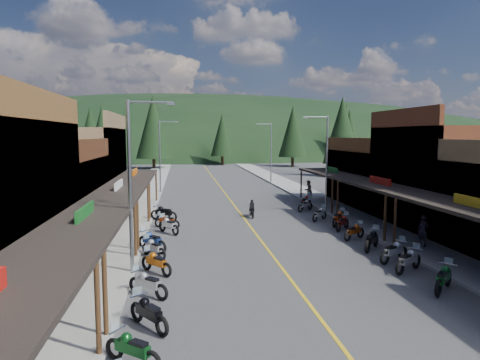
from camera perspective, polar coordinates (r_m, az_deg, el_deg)
name	(u,v)px	position (r m, az deg, el deg)	size (l,w,h in m)	color
ground	(259,238)	(27.02, 2.58, -7.77)	(220.00, 220.00, 0.00)	#38383A
centerline	(226,194)	(46.50, -1.88, -1.94)	(0.15, 90.00, 0.01)	gold
sidewalk_west	(144,195)	(46.41, -12.63, -2.01)	(3.40, 94.00, 0.15)	gray
sidewalk_east	(304,192)	(48.17, 8.47, -1.64)	(3.40, 94.00, 0.15)	gray
shop_west_2	(35,199)	(29.20, -25.70, -2.26)	(10.90, 9.00, 6.20)	#3F2111
shop_west_3	(72,170)	(38.30, -21.44, 1.23)	(10.90, 10.20, 8.20)	brown
shop_east_2	(449,177)	(33.31, 26.05, 0.38)	(10.90, 9.00, 8.20)	#562B19
shop_east_3	(384,177)	(41.66, 18.60, 0.32)	(10.90, 10.20, 6.20)	#4C2D16
streetlight_0	(133,179)	(20.02, -14.06, 0.19)	(2.16, 0.18, 8.00)	gray
streetlight_1	(161,153)	(47.90, -10.47, 3.55)	(2.16, 0.18, 8.00)	gray
streetlight_2	(325,159)	(35.84, 11.28, 2.74)	(2.16, 0.18, 8.00)	gray
streetlight_3	(270,150)	(57.06, 4.03, 4.01)	(2.16, 0.18, 8.00)	gray
ridge_hill	(194,152)	(161.01, -6.15, 3.68)	(310.00, 140.00, 60.00)	black
pine_1	(91,131)	(97.72, -19.31, 6.14)	(5.88, 5.88, 12.50)	black
pine_2	(153,127)	(83.98, -11.50, 6.95)	(6.72, 6.72, 14.00)	black
pine_3	(222,135)	(92.22, -2.40, 6.03)	(5.04, 5.04, 11.00)	black
pine_4	(293,131)	(88.78, 7.06, 6.48)	(5.88, 5.88, 12.50)	black
pine_5	(345,129)	(105.22, 13.87, 6.68)	(6.72, 6.72, 14.00)	black
pine_6	(410,135)	(103.16, 21.75, 5.61)	(5.04, 5.04, 11.00)	black
pine_7	(59,132)	(105.39, -22.95, 5.97)	(5.88, 5.88, 12.50)	black
pine_8	(62,138)	(68.03, -22.61, 5.16)	(4.48, 4.48, 10.00)	black
pine_9	(349,135)	(76.43, 14.34, 5.78)	(4.93, 4.93, 10.80)	black
pine_10	(103,133)	(76.95, -17.84, 5.98)	(5.38, 5.38, 11.60)	black
pine_11	(342,130)	(68.45, 13.46, 6.47)	(5.82, 5.82, 12.40)	black
bike_west_2	(132,347)	(13.08, -14.14, -20.81)	(0.66, 1.98, 1.13)	#0D4317
bike_west_3	(149,311)	(15.12, -12.09, -16.75)	(0.72, 2.15, 1.23)	black
bike_west_4	(148,283)	(17.86, -12.18, -13.22)	(0.69, 2.06, 1.18)	gray
bike_west_5	(156,261)	(20.57, -11.12, -10.58)	(0.70, 2.09, 1.19)	#AE500C
bike_west_6	(154,247)	(23.18, -11.44, -8.75)	(0.67, 2.00, 1.15)	#A0A0A5
bike_west_7	(152,240)	(24.38, -11.66, -7.83)	(0.76, 2.28, 1.30)	navy
bike_west_8	(169,224)	(28.51, -9.50, -5.85)	(0.72, 2.15, 1.23)	#B0AFB5
bike_west_9	(167,220)	(30.13, -9.71, -5.33)	(0.64, 1.93, 1.10)	#9B2F0B
bike_west_10	(164,212)	(32.75, -10.14, -4.24)	(0.77, 2.31, 1.32)	black
bike_east_3	(444,277)	(19.88, 25.52, -11.58)	(0.72, 2.17, 1.24)	#0E471A
bike_east_4	(409,259)	(21.94, 21.56, -9.78)	(0.72, 2.16, 1.24)	gray
bike_east_5	(394,250)	(23.28, 19.85, -8.82)	(0.72, 2.15, 1.23)	#A6A6AC
bike_east_6	(372,239)	(25.29, 17.17, -7.51)	(0.74, 2.23, 1.27)	black
bike_east_7	(354,231)	(27.46, 14.99, -6.55)	(0.65, 1.95, 1.12)	#9C3D0B
bike_east_8	(343,222)	(29.91, 13.52, -5.45)	(0.67, 2.02, 1.15)	maroon
bike_east_9	(339,217)	(31.23, 13.03, -4.87)	(0.73, 2.18, 1.25)	#BB3E0D
bike_east_10	(320,213)	(32.85, 10.56, -4.38)	(0.66, 1.98, 1.13)	#9A9A9F
bike_east_11	(305,205)	(36.70, 8.70, -3.25)	(0.67, 2.00, 1.14)	gray
bike_east_12	(306,201)	(38.40, 8.77, -2.74)	(0.74, 2.23, 1.27)	maroon
rider_on_bike	(252,210)	(33.67, 1.56, -4.01)	(0.70, 1.91, 1.44)	black
pedestrian_east_a	(423,231)	(26.41, 23.22, -6.21)	(0.66, 0.44, 1.82)	black
pedestrian_east_b	(308,190)	(42.31, 9.06, -1.31)	(0.92, 0.53, 1.90)	brown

